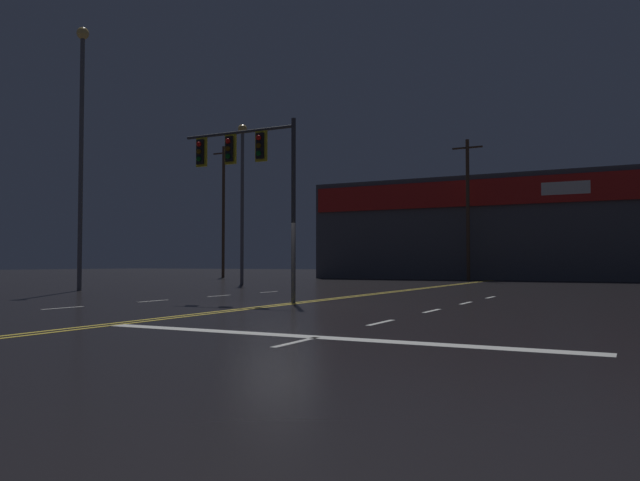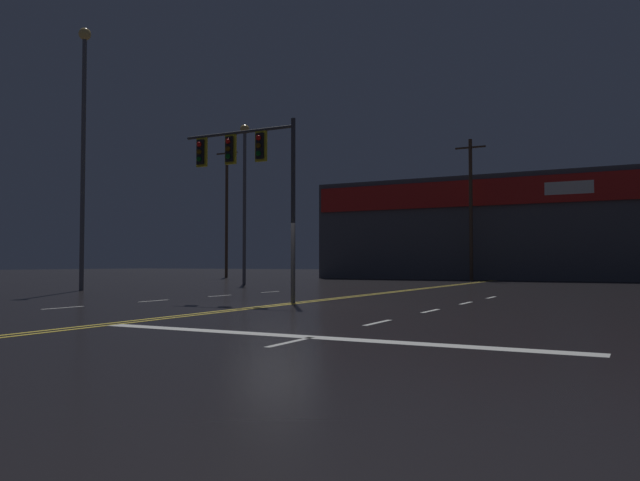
% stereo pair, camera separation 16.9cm
% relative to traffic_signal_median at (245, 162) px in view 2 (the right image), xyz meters
% --- Properties ---
extents(ground_plane, '(200.00, 200.00, 0.00)m').
position_rel_traffic_signal_median_xyz_m(ground_plane, '(1.93, -1.23, -4.57)').
color(ground_plane, black).
extents(road_markings, '(13.96, 60.00, 0.01)m').
position_rel_traffic_signal_median_xyz_m(road_markings, '(2.79, -2.42, -4.56)').
color(road_markings, gold).
rests_on(road_markings, ground).
extents(traffic_signal_median, '(4.28, 0.36, 5.82)m').
position_rel_traffic_signal_median_xyz_m(traffic_signal_median, '(0.00, 0.00, 0.00)').
color(traffic_signal_median, '#38383D').
rests_on(traffic_signal_median, ground).
extents(streetlight_near_left, '(0.56, 0.56, 12.08)m').
position_rel_traffic_signal_median_xyz_m(streetlight_near_left, '(-11.15, 3.22, 2.89)').
color(streetlight_near_left, '#59595E').
rests_on(streetlight_near_left, ground).
extents(streetlight_near_right, '(0.56, 0.56, 9.56)m').
position_rel_traffic_signal_median_xyz_m(streetlight_near_right, '(-9.56, 13.88, 1.52)').
color(streetlight_near_right, '#59595E').
rests_on(streetlight_near_right, ground).
extents(building_backdrop, '(29.05, 10.23, 7.84)m').
position_rel_traffic_signal_median_xyz_m(building_backdrop, '(1.94, 34.28, -0.63)').
color(building_backdrop, '#4C4C51').
rests_on(building_backdrop, ground).
extents(utility_pole_row, '(46.53, 0.26, 11.62)m').
position_rel_traffic_signal_median_xyz_m(utility_pole_row, '(0.03, 28.02, 1.03)').
color(utility_pole_row, '#4C3828').
rests_on(utility_pole_row, ground).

